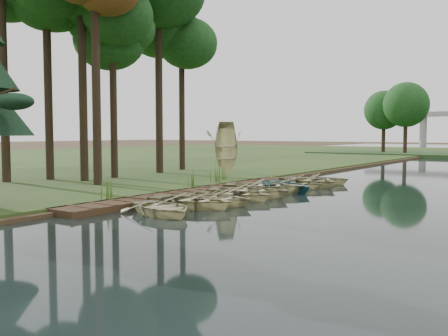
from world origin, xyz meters
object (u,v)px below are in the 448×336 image
Objects in this scene: rowboat_1 at (191,199)px; rowboat_2 at (213,197)px; stored_rowboat at (225,171)px; rowboat_0 at (162,205)px; boardwalk at (199,192)px.

rowboat_1 is 1.16m from rowboat_2.
rowboat_1 is 1.06× the size of stored_rowboat.
rowboat_1 reaches higher than rowboat_0.
rowboat_1 is at bearing 156.39° from rowboat_2.
boardwalk is 3.67m from rowboat_2.
rowboat_0 is 0.97× the size of rowboat_2.
rowboat_1 is (2.43, -3.62, 0.27)m from boardwalk.
rowboat_0 is at bearing 178.22° from rowboat_1.
rowboat_0 is at bearing -128.52° from stored_rowboat.
rowboat_1 is (-0.16, 1.87, 0.03)m from rowboat_0.
stored_rowboat is at bearing 114.02° from boardwalk.
stored_rowboat is at bearing 21.66° from rowboat_2.
boardwalk is at bearing 36.76° from rowboat_2.
stored_rowboat is at bearing 21.09° from rowboat_1.
boardwalk is 4.73× the size of stored_rowboat.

